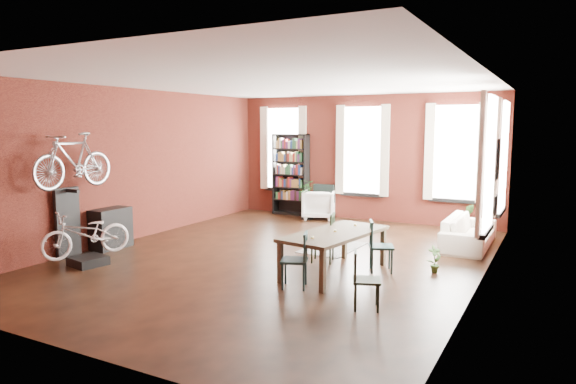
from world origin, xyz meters
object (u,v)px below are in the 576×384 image
Objects in this scene: plant_stand at (307,209)px; dining_chair_c at (367,280)px; bookshelf at (291,175)px; dining_chair_d at (381,246)px; dining_chair_a at (294,260)px; bike_trainer at (88,261)px; console_table at (111,228)px; dining_chair_b at (323,238)px; cream_sofa at (469,227)px; dining_table at (335,253)px; white_armchair at (319,203)px; bicycle_floor at (85,213)px.

dining_chair_c is at bearing -57.25° from plant_stand.
dining_chair_d is at bearing -47.15° from bookshelf.
dining_chair_a is at bearing -65.91° from plant_stand.
dining_chair_a is at bearing 125.06° from dining_chair_d.
console_table is at bearing 119.29° from bike_trainer.
bookshelf reaches higher than dining_chair_b.
bookshelf is 5.40m from console_table.
bookshelf reaches higher than console_table.
cream_sofa is (0.62, 4.36, 0.02)m from dining_chair_c.
dining_table is at bearing -55.01° from bookshelf.
bike_trainer is at bearing -60.71° from console_table.
dining_chair_b is at bearing 96.85° from white_armchair.
bookshelf reaches higher than plant_stand.
white_armchair is at bearing 69.91° from cream_sofa.
dining_chair_a is 4.42m from cream_sofa.
dining_chair_d is at bearing 10.21° from console_table.
dining_chair_d reaches higher than dining_table.
dining_table is 2.34× the size of dining_chair_b.
dining_chair_b is 4.25m from console_table.
dining_chair_c is 0.94× the size of white_armchair.
dining_chair_c is 0.35× the size of bookshelf.
dining_chair_a reaches higher than dining_table.
dining_chair_c is at bearing 2.83° from bike_trainer.
dining_table is 3.46m from cream_sofa.
dining_chair_b is at bearing -60.32° from plant_stand.
dining_chair_c is 1.52× the size of plant_stand.
dining_chair_d reaches higher than console_table.
bicycle_floor is (-3.52, -2.14, 0.48)m from dining_chair_b.
dining_table is 0.99m from dining_chair_a.
dining_chair_b is (-0.49, 0.60, 0.09)m from dining_table.
bicycle_floor is at bearing 89.88° from dining_chair_d.
dining_chair_a is 1.57m from dining_chair_b.
dining_chair_b reaches higher than bike_trainer.
bicycle_floor is (-5.02, -0.23, 0.53)m from dining_chair_c.
bookshelf is (-3.32, 4.75, 0.75)m from dining_table.
dining_chair_c is 1.45× the size of bike_trainer.
plant_stand is 6.05m from bicycle_floor.
dining_chair_b is at bearing 138.55° from dining_table.
bicycle_floor reaches higher than plant_stand.
bike_trainer is (-4.61, -2.05, -0.35)m from dining_chair_d.
dining_chair_d reaches higher than dining_chair_c.
dining_chair_b is 4.15m from bicycle_floor.
dining_chair_a is at bearing -61.67° from bookshelf.
plant_stand is at bearing 73.50° from cream_sofa.
console_table is 1.57× the size of plant_stand.
dining_chair_c is at bearing 171.94° from cream_sofa.
console_table is (-1.28, -5.20, -0.70)m from bookshelf.
bicycle_floor reaches higher than bike_trainer.
console_table is (-0.62, 1.10, 0.32)m from bike_trainer.
dining_chair_c reaches higher than plant_stand.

